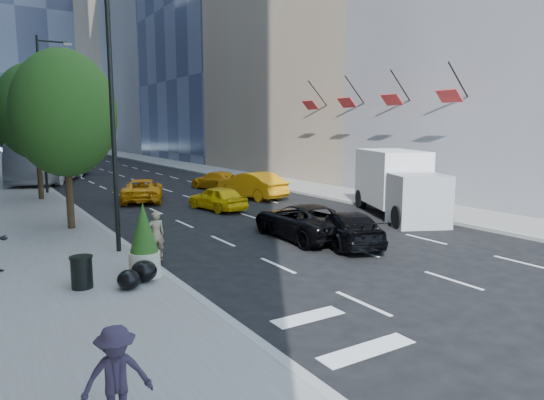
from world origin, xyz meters
TOP-DOWN VIEW (x-y plane):
  - ground at (0.00, 0.00)m, footprint 160.00×160.00m
  - sidewalk_right at (10.00, 30.00)m, footprint 4.00×120.00m
  - tower_right_far at (22.00, 98.00)m, footprint 20.00×24.00m
  - lamp_near at (-6.32, 4.00)m, footprint 2.13×0.22m
  - lamp_far at (-6.32, 22.00)m, footprint 2.13×0.22m
  - tree_near at (-7.20, 9.00)m, footprint 4.20×4.20m
  - tree_mid at (-7.20, 19.00)m, footprint 4.50×4.50m
  - tree_far at (-7.20, 32.00)m, footprint 3.90×3.90m
  - traffic_signal at (-6.40, 40.00)m, footprint 2.48×0.53m
  - facade_flags at (10.64, 10.00)m, footprint 1.85×13.30m
  - skateboarder at (-5.60, 2.65)m, footprint 0.58×0.39m
  - black_sedan_lincoln at (0.50, 2.82)m, footprint 2.53×5.12m
  - black_sedan_mercedes at (1.20, 1.00)m, footprint 3.17×4.79m
  - taxi_a at (0.44, 10.61)m, footprint 2.18×4.05m
  - taxi_b at (4.20, 13.52)m, footprint 2.71×5.25m
  - taxi_c at (-2.00, 15.87)m, footprint 3.82×5.36m
  - taxi_d at (4.20, 18.67)m, footprint 2.79×4.73m
  - city_bus at (-4.80, 30.80)m, footprint 8.17×13.25m
  - box_truck at (7.33, 4.28)m, footprint 5.05×7.17m
  - pedestrian_c at (-9.14, -6.18)m, footprint 1.05×0.68m
  - trash_can at (-8.36, 0.54)m, footprint 0.56×0.56m
  - planter_shrub at (-6.60, 0.71)m, footprint 0.89×0.89m
  - garbage_bags at (-6.99, 0.04)m, footprint 1.21×1.17m

SIDE VIEW (x-z plane):
  - ground at x=0.00m, z-range 0.00..0.00m
  - sidewalk_right at x=10.00m, z-range 0.00..0.15m
  - garbage_bags at x=-6.99m, z-range 0.13..0.73m
  - trash_can at x=-8.36m, z-range 0.15..0.98m
  - taxi_d at x=4.20m, z-range 0.00..1.28m
  - black_sedan_mercedes at x=1.20m, z-range 0.00..1.29m
  - taxi_a at x=0.44m, z-range 0.00..1.31m
  - taxi_c at x=-2.00m, z-range 0.00..1.36m
  - black_sedan_lincoln at x=0.50m, z-range 0.00..1.40m
  - skateboarder at x=-5.60m, z-range 0.00..1.57m
  - taxi_b at x=4.20m, z-range 0.00..1.65m
  - pedestrian_c at x=-9.14m, z-range 0.15..1.69m
  - planter_shrub at x=-6.60m, z-range 0.10..2.24m
  - box_truck at x=7.33m, z-range 0.03..3.27m
  - city_bus at x=-4.80m, z-range 0.00..3.66m
  - traffic_signal at x=-6.40m, z-range 1.63..6.83m
  - tree_far at x=-7.20m, z-range 1.16..8.09m
  - tree_near at x=-7.20m, z-range 1.24..8.70m
  - tree_mid at x=-7.20m, z-range 1.32..9.31m
  - lamp_near at x=-6.32m, z-range 0.81..10.81m
  - lamp_far at x=-6.32m, z-range 0.81..10.81m
  - facade_flags at x=10.64m, z-range 5.16..7.21m
  - tower_right_far at x=22.00m, z-range 0.00..50.00m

